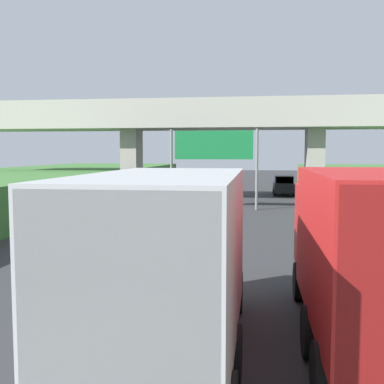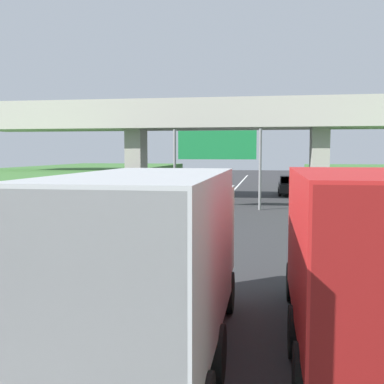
{
  "view_description": "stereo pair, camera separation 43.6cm",
  "coord_description": "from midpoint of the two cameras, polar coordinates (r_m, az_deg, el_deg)",
  "views": [
    {
      "loc": [
        2.93,
        -1.03,
        3.77
      ],
      "look_at": [
        0.0,
        19.65,
        2.0
      ],
      "focal_mm": 43.65,
      "sensor_mm": 36.0,
      "label": 1
    },
    {
      "loc": [
        3.36,
        -0.96,
        3.77
      ],
      "look_at": [
        0.0,
        19.65,
        2.0
      ],
      "focal_mm": 43.65,
      "sensor_mm": 36.0,
      "label": 2
    }
  ],
  "objects": [
    {
      "name": "lane_centre_stripe",
      "position": [
        29.98,
        3.17,
        -2.38
      ],
      "size": [
        0.2,
        97.16,
        0.01
      ],
      "primitive_type": "cube",
      "color": "white",
      "rests_on": "ground"
    },
    {
      "name": "overpass_bridge",
      "position": [
        36.91,
        4.4,
        8.14
      ],
      "size": [
        40.0,
        4.8,
        7.82
      ],
      "color": "#ADA89E",
      "rests_on": "ground"
    },
    {
      "name": "overhead_highway_sign",
      "position": [
        31.03,
        3.46,
        5.12
      ],
      "size": [
        5.88,
        0.18,
        5.32
      ],
      "color": "slate",
      "rests_on": "ground"
    },
    {
      "name": "truck_red",
      "position": [
        9.49,
        20.44,
        -6.61
      ],
      "size": [
        2.44,
        7.3,
        3.44
      ],
      "color": "black",
      "rests_on": "ground"
    },
    {
      "name": "truck_silver",
      "position": [
        8.35,
        -2.51,
        -7.84
      ],
      "size": [
        2.44,
        7.3,
        3.44
      ],
      "color": "black",
      "rests_on": "ground"
    },
    {
      "name": "car_black",
      "position": [
        42.18,
        12.06,
        0.77
      ],
      "size": [
        1.86,
        4.1,
        1.72
      ],
      "color": "black",
      "rests_on": "ground"
    },
    {
      "name": "construction_barrel_2",
      "position": [
        14.92,
        22.23,
        -8.34
      ],
      "size": [
        0.57,
        0.57,
        0.9
      ],
      "color": "orange",
      "rests_on": "ground"
    }
  ]
}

